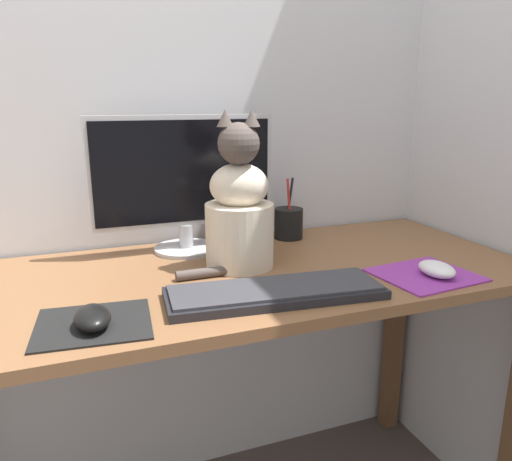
{
  "coord_description": "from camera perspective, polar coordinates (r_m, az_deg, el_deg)",
  "views": [
    {
      "loc": [
        -0.33,
        -1.04,
        1.15
      ],
      "look_at": [
        0.04,
        -0.07,
        0.87
      ],
      "focal_mm": 35.0,
      "sensor_mm": 36.0,
      "label": 1
    }
  ],
  "objects": [
    {
      "name": "pen_cup",
      "position": [
        1.43,
        3.75,
        0.87
      ],
      "size": [
        0.08,
        0.08,
        0.17
      ],
      "color": "black",
      "rests_on": "desk"
    },
    {
      "name": "cat",
      "position": [
        1.16,
        -1.96,
        2.28
      ],
      "size": [
        0.27,
        0.21,
        0.37
      ],
      "rotation": [
        0.0,
        0.0,
        -0.35
      ],
      "color": "beige",
      "rests_on": "desk"
    },
    {
      "name": "computer_mouse_right",
      "position": [
        1.19,
        19.96,
        -4.17
      ],
      "size": [
        0.07,
        0.1,
        0.03
      ],
      "color": "white",
      "rests_on": "mousepad_right"
    },
    {
      "name": "computer_mouse_left",
      "position": [
        0.92,
        -18.19,
        -9.43
      ],
      "size": [
        0.06,
        0.1,
        0.04
      ],
      "color": "black",
      "rests_on": "mousepad_left"
    },
    {
      "name": "mousepad_right",
      "position": [
        1.2,
        18.78,
        -4.82
      ],
      "size": [
        0.23,
        0.21,
        0.0
      ],
      "rotation": [
        0.0,
        0.0,
        0.1
      ],
      "color": "purple",
      "rests_on": "desk"
    },
    {
      "name": "wall_back",
      "position": [
        1.42,
        -7.67,
        18.92
      ],
      "size": [
        7.0,
        0.04,
        2.5
      ],
      "color": "silver",
      "rests_on": "ground_plane"
    },
    {
      "name": "keyboard",
      "position": [
        1.01,
        2.23,
        -7.04
      ],
      "size": [
        0.45,
        0.19,
        0.02
      ],
      "rotation": [
        0.0,
        0.0,
        -0.1
      ],
      "color": "black",
      "rests_on": "desk"
    },
    {
      "name": "desk",
      "position": [
        1.2,
        -2.96,
        -9.66
      ],
      "size": [
        1.43,
        0.6,
        0.76
      ],
      "color": "brown",
      "rests_on": "ground_plane"
    },
    {
      "name": "wall_side_right",
      "position": [
        1.5,
        26.3,
        17.34
      ],
      "size": [
        0.04,
        7.0,
        2.5
      ],
      "rotation": [
        0.0,
        0.0,
        1.57
      ],
      "color": "silver",
      "rests_on": "ground_plane"
    },
    {
      "name": "monitor",
      "position": [
        1.29,
        -8.22,
        5.73
      ],
      "size": [
        0.48,
        0.17,
        0.35
      ],
      "color": "#B2B2B7",
      "rests_on": "desk"
    },
    {
      "name": "mousepad_left",
      "position": [
        0.95,
        -18.07,
        -10.1
      ],
      "size": [
        0.21,
        0.19,
        0.0
      ],
      "rotation": [
        0.0,
        0.0,
        -0.09
      ],
      "color": "black",
      "rests_on": "desk"
    }
  ]
}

